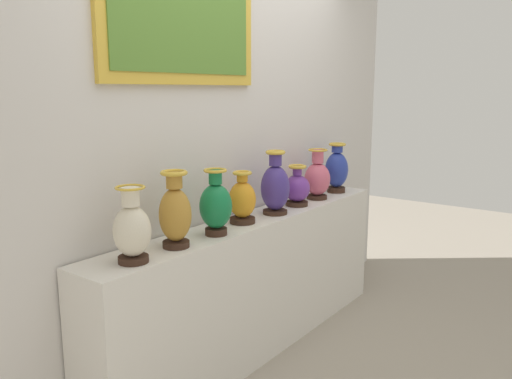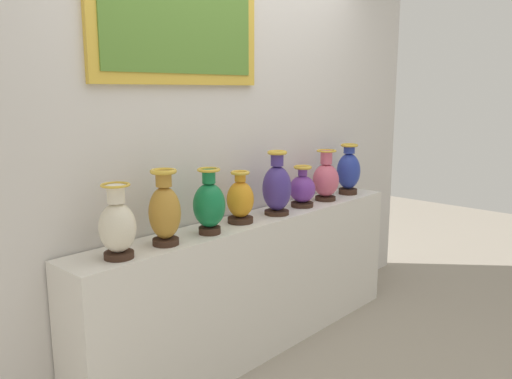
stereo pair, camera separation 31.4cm
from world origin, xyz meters
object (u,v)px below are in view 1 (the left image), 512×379
Objects in this scene: vase_ivory at (132,230)px; vase_amber at (242,200)px; vase_cobalt at (337,170)px; vase_ochre at (175,213)px; vase_rose at (317,178)px; vase_indigo at (275,187)px; vase_violet at (297,188)px; vase_emerald at (216,205)px.

vase_ivory reaches higher than vase_amber.
vase_amber is at bearing 179.98° from vase_cobalt.
vase_amber is 0.82× the size of vase_cobalt.
vase_ivory is at bearing -178.85° from vase_cobalt.
vase_ochre is 1.44m from vase_rose.
vase_ivory is at bearing -177.94° from vase_ochre.
vase_cobalt is (0.31, 0.01, 0.02)m from vase_rose.
vase_ivory is 2.03m from vase_cobalt.
vase_indigo is (0.30, -0.03, 0.04)m from vase_amber.
vase_rose is at bearing -0.56° from vase_amber.
vase_amber is 0.86m from vase_rose.
vase_rose is 0.31m from vase_cobalt.
vase_indigo reaches higher than vase_ivory.
vase_ochre reaches higher than vase_violet.
vase_amber is at bearing 8.61° from vase_emerald.
vase_cobalt is at bearing 1.15° from vase_ivory.
vase_ochre is 1.75m from vase_cobalt.
vase_rose is at bearing 1.08° from vase_ivory.
vase_emerald is (0.57, -0.00, 0.01)m from vase_ivory.
vase_amber is 0.76× the size of vase_indigo.
vase_amber is (0.86, 0.04, -0.02)m from vase_ivory.
vase_rose is 0.95× the size of vase_cobalt.
vase_emerald is 0.88m from vase_violet.
vase_indigo is (0.88, 0.00, -0.00)m from vase_ochre.
vase_amber is at bearing 3.06° from vase_ochre.
vase_ivory is 1.27× the size of vase_violet.
vase_indigo is at bearing 0.32° from vase_ochre.
vase_rose is at bearing 0.31° from vase_violet.
vase_ivory is at bearing -178.77° from vase_violet.
vase_ochre is at bearing -176.94° from vase_amber.
vase_amber is 0.59m from vase_violet.
vase_amber is 1.17m from vase_cobalt.
vase_rose is at bearing 1.75° from vase_emerald.
vase_cobalt reaches higher than vase_rose.
vase_emerald is at bearing -178.31° from vase_indigo.
vase_violet is (0.28, 0.02, -0.05)m from vase_indigo.
vase_ochre is 1.26× the size of vase_amber.
vase_rose is (1.15, 0.03, -0.01)m from vase_emerald.
vase_ochre reaches higher than vase_amber.
vase_violet is at bearing 3.25° from vase_indigo.
vase_cobalt is at bearing 1.00° from vase_ochre.
vase_cobalt reaches higher than vase_amber.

